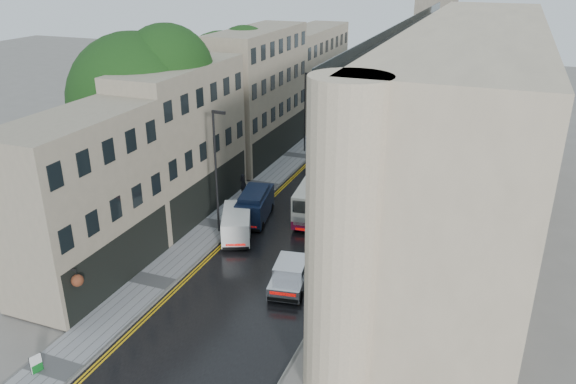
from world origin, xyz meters
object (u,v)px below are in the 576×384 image
Objects in this scene: white_lorry at (378,153)px; tree_far at (224,94)px; estate_sign at (36,364)px; white_van at (223,235)px; navy_van at (238,212)px; pedestrian at (243,184)px; lamp_post_far at (305,113)px; silver_hatchback at (270,285)px; lamp_post_near at (216,173)px; cream_bus at (300,203)px; tree_near at (138,122)px.

tree_far is at bearing -172.24° from white_lorry.
tree_far is 13.48× the size of estate_sign.
white_van is (8.30, -16.74, -5.22)m from tree_far.
tree_far is at bearing 92.96° from white_van.
tree_far reaches higher than estate_sign.
navy_van is 6.01m from pedestrian.
tree_far is 6.99× the size of pedestrian.
lamp_post_far is at bearing 108.76° from estate_sign.
white_lorry reaches higher than silver_hatchback.
lamp_post_far reaches higher than white_lorry.
white_lorry is at bearing 65.37° from lamp_post_near.
cream_bus is 6.56m from pedestrian.
estate_sign is at bearing -96.14° from lamp_post_far.
tree_far is at bearing 119.23° from lamp_post_near.
white_lorry is at bearing 40.28° from tree_near.
white_van is 0.92× the size of navy_van.
silver_hatchback is 4.64× the size of estate_sign.
navy_van is 5.15× the size of estate_sign.
estate_sign is (-2.03, -17.31, -0.65)m from navy_van.
tree_near reaches higher than estate_sign.
tree_near is at bearing 133.10° from white_van.
white_lorry reaches higher than white_van.
pedestrian reaches higher than estate_sign.
lamp_post_near is at bearing -110.66° from white_lorry.
tree_near is 7.79× the size of pedestrian.
tree_near is 15.03× the size of estate_sign.
pedestrian is 1.93× the size of estate_sign.
silver_hatchback is at bearing -79.61° from lamp_post_far.
tree_far is at bearing 130.87° from cream_bus.
silver_hatchback is 0.98× the size of white_van.
silver_hatchback is at bearing -57.25° from tree_far.
silver_hatchback is 6.84m from white_van.
tree_far reaches higher than white_lorry.
white_van is at bearing -23.47° from tree_near.
white_lorry is at bearing 66.54° from cream_bus.
tree_near reaches higher than white_lorry.
tree_far is 19.40m from white_van.
white_lorry is 4.86× the size of pedestrian.
lamp_post_near is (-1.37, 1.99, 3.48)m from white_van.
lamp_post_near is at bearing -141.41° from navy_van.
navy_van reaches higher than estate_sign.
white_lorry is 16.87m from lamp_post_near.
cream_bus is 5.66× the size of pedestrian.
lamp_post_far is (-8.38, 4.37, 1.73)m from white_lorry.
navy_van reaches higher than silver_hatchback.
cream_bus reaches higher than pedestrian.
silver_hatchback is (13.57, -21.10, -5.41)m from tree_far.
tree_near is at bearing -175.76° from cream_bus.
pedestrian is at bearing 100.95° from navy_van.
lamp_post_far reaches higher than silver_hatchback.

